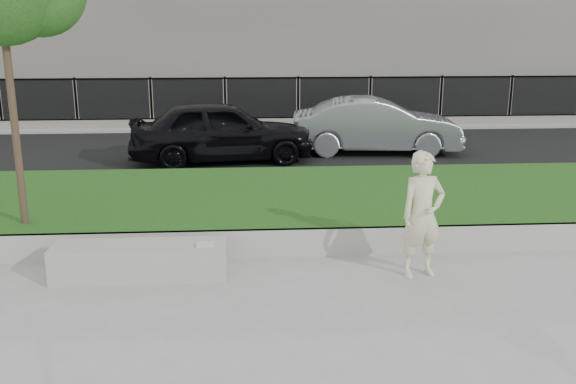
{
  "coord_description": "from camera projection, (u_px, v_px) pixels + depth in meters",
  "views": [
    {
      "loc": [
        -0.02,
        -7.39,
        3.17
      ],
      "look_at": [
        0.56,
        1.2,
        0.89
      ],
      "focal_mm": 40.0,
      "sensor_mm": 36.0,
      "label": 1
    }
  ],
  "objects": [
    {
      "name": "street",
      "position": [
        246.0,
        152.0,
        16.13
      ],
      "size": [
        34.0,
        7.0,
        0.04
      ],
      "primitive_type": "cube",
      "color": "black",
      "rests_on": "ground"
    },
    {
      "name": "stone_bench",
      "position": [
        140.0,
        261.0,
        8.18
      ],
      "size": [
        2.19,
        0.55,
        0.45
      ],
      "primitive_type": "cube",
      "color": "gray",
      "rests_on": "ground"
    },
    {
      "name": "far_pavement",
      "position": [
        246.0,
        123.0,
        20.46
      ],
      "size": [
        34.0,
        3.0,
        0.12
      ],
      "primitive_type": "cube",
      "color": "gray",
      "rests_on": "ground"
    },
    {
      "name": "grass_bank",
      "position": [
        248.0,
        205.0,
        10.78
      ],
      "size": [
        34.0,
        4.0,
        0.4
      ],
      "primitive_type": "cube",
      "color": "black",
      "rests_on": "ground"
    },
    {
      "name": "ground",
      "position": [
        250.0,
        287.0,
        7.94
      ],
      "size": [
        90.0,
        90.0,
        0.0
      ],
      "primitive_type": "plane",
      "color": "gray",
      "rests_on": "ground"
    },
    {
      "name": "iron_fence",
      "position": [
        245.0,
        112.0,
        19.37
      ],
      "size": [
        32.0,
        0.3,
        1.5
      ],
      "color": "slate",
      "rests_on": "far_pavement"
    },
    {
      "name": "grass_kerb",
      "position": [
        249.0,
        244.0,
        8.89
      ],
      "size": [
        34.0,
        0.08,
        0.4
      ],
      "primitive_type": "cube",
      "color": "gray",
      "rests_on": "ground"
    },
    {
      "name": "car_silver",
      "position": [
        376.0,
        126.0,
        15.77
      ],
      "size": [
        4.21,
        1.77,
        1.35
      ],
      "primitive_type": "imported",
      "rotation": [
        0.0,
        0.0,
        1.49
      ],
      "color": "gray",
      "rests_on": "street"
    },
    {
      "name": "man",
      "position": [
        422.0,
        215.0,
        8.11
      ],
      "size": [
        0.67,
        0.52,
        1.63
      ],
      "primitive_type": "imported",
      "rotation": [
        0.0,
        0.0,
        0.23
      ],
      "color": "beige",
      "rests_on": "ground"
    },
    {
      "name": "book",
      "position": [
        205.0,
        244.0,
        8.08
      ],
      "size": [
        0.24,
        0.18,
        0.03
      ],
      "primitive_type": "cube",
      "rotation": [
        0.0,
        0.0,
        0.1
      ],
      "color": "beige",
      "rests_on": "stone_bench"
    },
    {
      "name": "car_dark",
      "position": [
        221.0,
        131.0,
        14.75
      ],
      "size": [
        4.38,
        2.2,
        1.43
      ],
      "primitive_type": "imported",
      "rotation": [
        0.0,
        0.0,
        1.7
      ],
      "color": "black",
      "rests_on": "street"
    }
  ]
}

